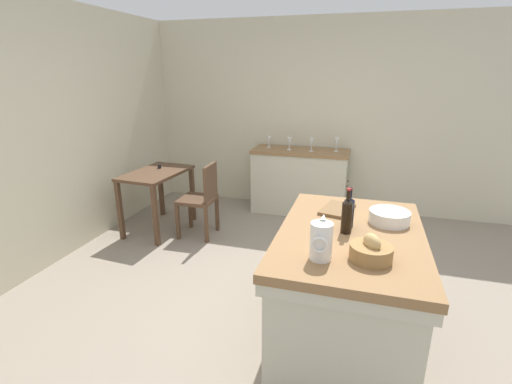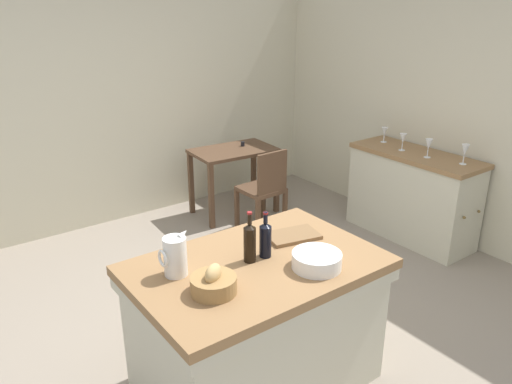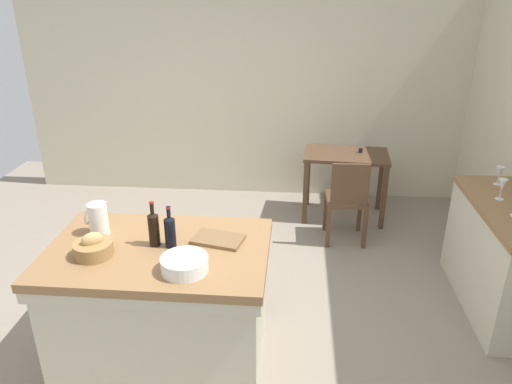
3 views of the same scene
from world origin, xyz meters
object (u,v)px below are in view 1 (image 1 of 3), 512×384
Objects in this scene: wash_bowl at (389,217)px; wine_glass_left at (311,142)px; pitcher at (321,241)px; writing_desk at (157,181)px; wine_bottle_amber at (347,215)px; cutting_board at (337,209)px; wine_glass_right at (269,140)px; side_cabinet at (299,181)px; wine_bottle_dark at (349,211)px; island_table at (347,283)px; wine_glass_middle at (289,141)px; bread_basket at (371,251)px; wooden_chair at (202,198)px; wine_glass_far_left at (337,142)px.

wash_bowl is 2.42m from wine_glass_left.
writing_desk is at bearing 49.63° from pitcher.
wine_glass_left is at bearing 9.36° from pitcher.
cutting_board is at bearing 12.29° from wine_bottle_amber.
writing_desk is 5.95× the size of wine_glass_right.
wine_bottle_dark is (-2.45, -0.76, 0.54)m from side_cabinet.
side_cabinet is 1.93m from writing_desk.
island_table is at bearing -154.24° from wine_glass_right.
wash_bowl is at bearing -152.17° from wine_glass_middle.
bread_basket is 0.49m from wine_bottle_dark.
wash_bowl is at bearing -30.89° from pitcher.
wooden_chair is 1.93m from wine_glass_far_left.
wine_glass_far_left is (1.17, -1.44, 0.54)m from wooden_chair.
wooden_chair is at bearing 46.70° from bread_basket.
writing_desk is at bearing 124.98° from side_cabinet.
pitcher is at bearing -176.92° from wine_glass_far_left.
wine_glass_left is at bearing -98.81° from wine_glass_right.
wine_glass_middle is 1.08× the size of wine_glass_right.
wooden_chair is at bearing 40.97° from pitcher.
cutting_board reaches higher than wooden_chair.
wine_glass_left is 1.14× the size of wine_glass_right.
wine_glass_right is (1.18, -0.52, 0.52)m from wooden_chair.
wash_bowl reaches higher than cutting_board.
pitcher reaches higher than wine_glass_far_left.
cutting_board is at bearing -153.02° from wine_glass_right.
wine_bottle_amber is at bearing -163.61° from side_cabinet.
wash_bowl reaches higher than island_table.
pitcher is 1.69× the size of wine_glass_right.
wine_glass_left is (2.86, 0.76, 0.09)m from bread_basket.
wine_glass_right reaches higher than island_table.
wooden_chair is 5.24× the size of wine_glass_middle.
side_cabinet is 7.34× the size of wine_glass_left.
island_table is at bearing -159.38° from wine_glass_middle.
wine_glass_middle is (1.05, -1.43, 0.38)m from writing_desk.
wine_bottle_dark is at bearing -162.05° from cutting_board.
island_table is at bearing -57.63° from wine_bottle_amber.
pitcher is 3.22m from wine_glass_right.
wine_glass_far_left is at bearing -74.88° from wine_glass_left.
side_cabinet is 7.07× the size of wine_glass_far_left.
wooden_chair is 2.86× the size of wine_bottle_amber.
wooden_chair is 2.30m from wine_bottle_amber.
pitcher reaches higher than wine_glass_left.
wine_glass_middle is at bearing 108.10° from side_cabinet.
island_table is at bearing -165.57° from wine_glass_left.
cutting_board is 0.43m from wine_bottle_amber.
island_table is 2.71m from wine_glass_middle.
wine_glass_left is (2.40, 0.61, 0.03)m from wine_bottle_dark.
writing_desk is 3.28× the size of wine_bottle_dark.
wine_glass_middle is (-0.09, 0.62, -0.01)m from wine_glass_far_left.
side_cabinet is at bearing 72.34° from wine_glass_left.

